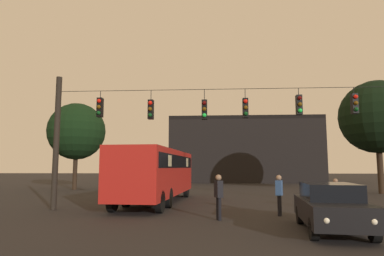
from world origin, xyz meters
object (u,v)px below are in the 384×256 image
object	(u,v)px
pedestrian_crossing_left	(279,193)
car_near_right	(331,206)
pedestrian_crossing_right	(219,194)
city_bus	(157,170)
tree_left_silhouette	(377,117)
pedestrian_crossing_center	(336,193)
tree_behind_building	(77,132)

from	to	relation	value
pedestrian_crossing_left	car_near_right	bearing A→B (deg)	-74.28
car_near_right	pedestrian_crossing_right	xyz separation A→B (m)	(-3.56, 2.12, 0.20)
city_bus	pedestrian_crossing_right	bearing A→B (deg)	-60.54
pedestrian_crossing_right	tree_left_silhouette	world-z (taller)	tree_left_silhouette
pedestrian_crossing_right	tree_left_silhouette	xyz separation A→B (m)	(12.84, 14.00, 5.02)
pedestrian_crossing_right	tree_left_silhouette	distance (m)	19.65
car_near_right	pedestrian_crossing_right	distance (m)	4.15
city_bus	pedestrian_crossing_left	size ratio (longest dim) A/B	6.52
tree_left_silhouette	pedestrian_crossing_right	bearing A→B (deg)	-132.54
city_bus	pedestrian_crossing_center	xyz separation A→B (m)	(9.04, -2.93, -1.03)
pedestrian_crossing_center	tree_behind_building	bearing A→B (deg)	143.28
city_bus	pedestrian_crossing_center	distance (m)	9.55
tree_behind_building	car_near_right	bearing A→B (deg)	-49.20
pedestrian_crossing_center	tree_behind_building	distance (m)	23.53
car_near_right	tree_behind_building	xyz separation A→B (m)	(-16.48, 19.10, 4.55)
city_bus	tree_left_silhouette	distance (m)	18.57
city_bus	tree_left_silhouette	bearing A→B (deg)	25.87
city_bus	tree_behind_building	bearing A→B (deg)	131.06
car_near_right	tree_left_silhouette	world-z (taller)	tree_left_silhouette
pedestrian_crossing_right	tree_behind_building	size ratio (longest dim) A/B	0.22
city_bus	car_near_right	world-z (taller)	city_bus
pedestrian_crossing_right	pedestrian_crossing_left	bearing A→B (deg)	27.34
city_bus	pedestrian_crossing_right	world-z (taller)	city_bus
pedestrian_crossing_left	tree_behind_building	xyz separation A→B (m)	(-15.51, 15.64, 4.38)
car_near_right	tree_left_silhouette	size ratio (longest dim) A/B	0.50
pedestrian_crossing_left	pedestrian_crossing_right	bearing A→B (deg)	-152.66
pedestrian_crossing_left	tree_behind_building	size ratio (longest dim) A/B	0.21
pedestrian_crossing_right	tree_behind_building	xyz separation A→B (m)	(-12.92, 16.98, 4.35)
pedestrian_crossing_right	tree_left_silhouette	size ratio (longest dim) A/B	0.20
pedestrian_crossing_right	tree_left_silhouette	bearing A→B (deg)	47.46
pedestrian_crossing_left	pedestrian_crossing_center	xyz separation A→B (m)	(3.00, 1.83, -0.13)
pedestrian_crossing_left	tree_left_silhouette	xyz separation A→B (m)	(10.25, 12.66, 5.05)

